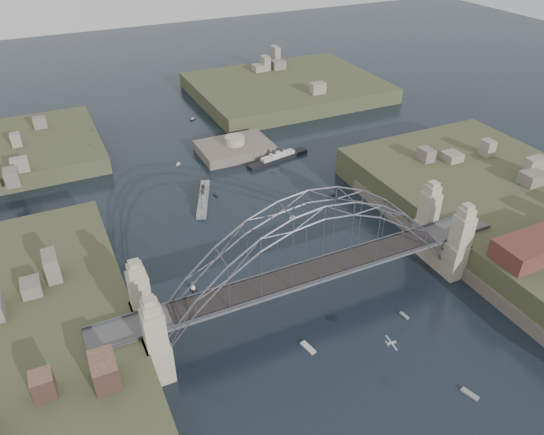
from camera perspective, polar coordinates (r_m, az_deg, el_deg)
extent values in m
plane|color=black|center=(104.11, 4.31, -9.54)|extent=(500.00, 500.00, 0.00)
cube|color=#4B4B4E|center=(98.87, 4.50, -6.13)|extent=(84.00, 6.00, 0.70)
cube|color=#4C4F57|center=(96.55, 5.39, -6.89)|extent=(84.00, 0.25, 0.50)
cube|color=#4C4F57|center=(100.55, 3.68, -4.92)|extent=(84.00, 0.25, 0.50)
cube|color=black|center=(98.53, 4.51, -5.88)|extent=(55.20, 5.20, 0.35)
cube|color=gray|center=(86.78, -12.72, -13.11)|extent=(3.40, 3.40, 17.70)
cube|color=gray|center=(94.05, -14.27, -9.02)|extent=(3.40, 3.40, 17.70)
cube|color=gray|center=(111.94, 20.04, -2.53)|extent=(3.40, 3.40, 17.70)
cube|color=gray|center=(117.66, 16.81, 0.00)|extent=(3.40, 3.40, 17.70)
cube|color=gray|center=(93.72, -13.14, -13.12)|extent=(4.08, 13.80, 8.00)
cube|color=gray|center=(117.40, 17.98, -3.19)|extent=(4.08, 13.80, 8.00)
cube|color=#5A5047|center=(95.61, -15.29, -14.99)|extent=(6.00, 70.00, 4.00)
cube|color=#3B4025|center=(136.12, 26.21, -0.85)|extent=(50.00, 90.00, 12.00)
cube|color=#5A5047|center=(121.56, 19.15, -3.83)|extent=(6.00, 70.00, 4.00)
cube|color=#3B4025|center=(209.16, 1.62, 13.65)|extent=(70.00, 55.00, 9.50)
cube|color=#5A5047|center=(161.55, -4.09, 6.99)|extent=(22.00, 16.00, 7.00)
cylinder|color=gray|center=(159.54, -4.16, 8.51)|extent=(6.00, 6.00, 2.40)
cube|color=#592D26|center=(115.39, 27.64, -2.73)|extent=(20.00, 8.00, 4.00)
cube|color=gray|center=(136.69, -7.58, 1.99)|extent=(9.14, 17.62, 1.61)
cube|color=gray|center=(136.07, -7.62, 2.43)|extent=(5.47, 9.88, 1.20)
cube|color=gray|center=(135.62, -7.65, 2.76)|extent=(2.95, 4.68, 0.80)
cylinder|color=black|center=(134.18, -7.70, 2.74)|extent=(0.87, 0.87, 1.61)
cylinder|color=black|center=(136.36, -7.63, 3.28)|extent=(0.87, 0.87, 1.61)
cylinder|color=#4C4F57|center=(130.72, -7.81, 1.75)|extent=(0.16, 0.16, 4.02)
cylinder|color=#4C4F57|center=(140.07, -7.52, 4.05)|extent=(0.16, 0.16, 4.02)
cube|color=gray|center=(170.12, -19.15, 6.94)|extent=(6.21, 18.19, 1.81)
cube|color=gray|center=(169.57, -19.23, 7.35)|extent=(3.90, 10.11, 1.36)
cube|color=gray|center=(169.16, -19.29, 7.65)|extent=(2.28, 4.70, 0.90)
cylinder|color=black|center=(167.69, -19.36, 7.72)|extent=(0.89, 0.89, 1.81)
cylinder|color=black|center=(170.00, -19.32, 8.07)|extent=(0.89, 0.89, 1.81)
cylinder|color=#4C4F57|center=(164.02, -19.43, 7.05)|extent=(0.18, 0.18, 4.52)
cylinder|color=#4C4F57|center=(173.88, -19.23, 8.56)|extent=(0.18, 0.18, 4.52)
cube|color=black|center=(156.09, 0.64, 6.46)|extent=(20.99, 6.84, 1.51)
cube|color=beige|center=(155.58, 0.64, 6.83)|extent=(11.65, 4.32, 1.14)
cube|color=beige|center=(155.21, 0.64, 7.12)|extent=(5.41, 2.54, 0.76)
cylinder|color=black|center=(154.13, 0.21, 7.20)|extent=(1.02, 1.02, 1.51)
cylinder|color=black|center=(155.72, 1.07, 7.47)|extent=(1.02, 1.02, 1.51)
cylinder|color=#4C4F57|center=(151.68, -1.25, 6.66)|extent=(0.15, 0.15, 3.79)
cylinder|color=#4C4F57|center=(158.50, 2.46, 7.85)|extent=(0.15, 0.15, 3.79)
cube|color=#AFB2B7|center=(92.24, 13.07, -13.38)|extent=(1.81, 0.48, 0.31)
cube|color=#AFB2B7|center=(92.20, 13.08, -13.35)|extent=(0.61, 3.59, 0.07)
cube|color=#AFB2B7|center=(91.73, 12.60, -13.47)|extent=(0.27, 1.13, 0.39)
cube|color=beige|center=(108.26, -8.74, -7.81)|extent=(1.31, 2.89, 0.45)
cylinder|color=#4C4F57|center=(107.58, -8.79, -7.39)|extent=(0.08, 0.08, 2.20)
cone|color=silver|center=(107.58, -8.79, -7.39)|extent=(1.17, 1.37, 1.92)
cube|color=beige|center=(128.39, 2.26, -0.08)|extent=(1.69, 0.68, 0.45)
cube|color=beige|center=(128.17, 2.27, 0.07)|extent=(1.02, 0.55, 0.40)
cylinder|color=black|center=(127.92, 2.27, 0.23)|extent=(0.16, 0.16, 0.70)
cube|color=beige|center=(95.75, 4.00, -14.18)|extent=(1.73, 3.43, 0.45)
cube|color=beige|center=(138.58, 6.55, 2.42)|extent=(2.11, 1.27, 0.45)
cube|color=beige|center=(134.64, -19.69, -0.50)|extent=(4.14, 3.08, 0.45)
cylinder|color=#4C4F57|center=(134.09, -19.77, -0.13)|extent=(0.08, 0.08, 2.20)
cone|color=silver|center=(134.09, -19.77, -0.13)|extent=(1.57, 1.47, 1.92)
cube|color=beige|center=(138.58, -6.24, 2.44)|extent=(1.00, 1.85, 0.45)
cube|color=beige|center=(94.72, 21.04, -17.79)|extent=(1.81, 3.11, 0.45)
cube|color=beige|center=(156.00, -10.33, 5.78)|extent=(1.62, 1.71, 0.45)
cube|color=beige|center=(155.82, -10.35, 5.91)|extent=(1.08, 1.12, 0.40)
cylinder|color=black|center=(155.62, -10.36, 6.06)|extent=(0.16, 0.16, 0.70)
cube|color=beige|center=(126.20, 14.51, -1.91)|extent=(2.41, 1.21, 0.45)
cube|color=beige|center=(125.98, 14.53, -1.77)|extent=(1.48, 0.91, 0.40)
cylinder|color=black|center=(125.73, 14.56, -1.60)|extent=(0.16, 0.16, 0.70)
cube|color=beige|center=(187.03, -8.78, 10.66)|extent=(2.03, 1.65, 0.45)
cube|color=beige|center=(186.88, -8.80, 10.77)|extent=(1.31, 1.13, 0.40)
cylinder|color=black|center=(186.71, -8.81, 10.90)|extent=(0.16, 0.16, 0.70)
cube|color=beige|center=(116.61, -20.49, -6.43)|extent=(1.46, 2.72, 0.45)
cube|color=beige|center=(104.40, 14.41, -10.48)|extent=(0.87, 2.07, 0.45)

